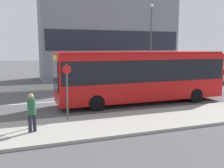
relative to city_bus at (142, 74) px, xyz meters
name	(u,v)px	position (x,y,z in m)	size (l,w,h in m)	color
ground_plane	(84,100)	(-3.43, 2.31, -1.96)	(120.00, 120.00, 0.00)	#4F4F51
sidewalk_near	(114,123)	(-3.43, -3.94, -1.90)	(44.00, 3.50, 0.13)	#A39E93
sidewalk_far	(69,86)	(-3.43, 8.56, -1.90)	(44.00, 3.50, 0.13)	#A39E93
lane_centerline	(84,100)	(-3.43, 2.31, -1.96)	(41.80, 0.16, 0.01)	silver
apartment_block_left_tower	(108,10)	(2.60, 14.59, 6.19)	(16.27, 5.64, 16.32)	gray
city_bus	(142,74)	(0.00, 0.00, 0.00)	(11.31, 2.48, 3.42)	red
parked_car_0	(193,78)	(8.64, 5.89, -1.32)	(3.95, 1.80, 1.37)	navy
pedestrian_near_stop	(32,110)	(-7.17, -4.08, -0.90)	(0.34, 0.34, 1.65)	#23232D
bus_stop_sign	(67,87)	(-5.42, -2.65, -0.22)	(0.44, 0.12, 2.76)	#4C4C51
street_lamp	(151,36)	(4.65, 7.51, 2.83)	(0.36, 0.36, 7.77)	#4C4C51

